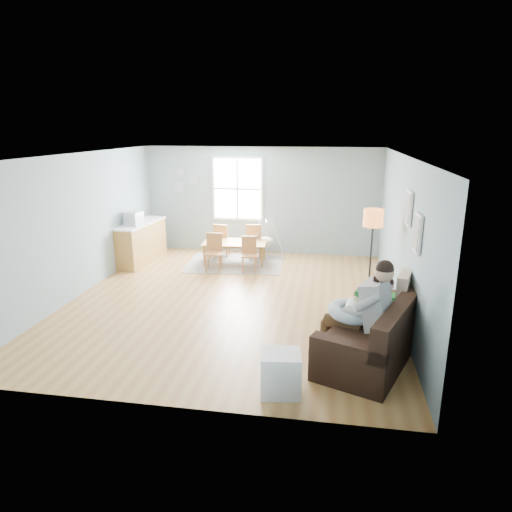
% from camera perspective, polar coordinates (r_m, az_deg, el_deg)
% --- Properties ---
extents(room, '(8.40, 9.40, 3.90)m').
position_cam_1_polar(room, '(8.17, -3.17, 10.57)').
color(room, '#A66F3B').
extents(window, '(1.32, 0.08, 1.62)m').
position_cam_1_polar(window, '(11.74, -2.32, 8.40)').
color(window, white).
rests_on(window, room).
extents(pictures, '(0.05, 1.34, 0.74)m').
position_cam_1_polar(pictures, '(7.12, 19.00, 4.31)').
color(pictures, white).
rests_on(pictures, room).
extents(wall_plates, '(0.67, 0.02, 0.66)m').
position_cam_1_polar(wall_plates, '(12.09, -8.93, 9.29)').
color(wall_plates, '#8D9CA9').
rests_on(wall_plates, room).
extents(sofa, '(1.76, 2.49, 0.92)m').
position_cam_1_polar(sofa, '(6.79, 15.03, -9.47)').
color(sofa, black).
rests_on(sofa, room).
extents(green_throw, '(1.25, 1.13, 0.04)m').
position_cam_1_polar(green_throw, '(7.39, 16.24, -5.26)').
color(green_throw, '#155E20').
rests_on(green_throw, sofa).
extents(beige_pillow, '(0.29, 0.57, 0.55)m').
position_cam_1_polar(beige_pillow, '(7.08, 17.97, -4.18)').
color(beige_pillow, tan).
rests_on(beige_pillow, sofa).
extents(father, '(1.16, 0.80, 1.53)m').
position_cam_1_polar(father, '(6.35, 13.26, -6.40)').
color(father, gray).
rests_on(father, sofa).
extents(nursing_pillow, '(0.80, 0.78, 0.26)m').
position_cam_1_polar(nursing_pillow, '(6.43, 11.72, -6.83)').
color(nursing_pillow, '#ADC7D8').
rests_on(nursing_pillow, father).
extents(infant, '(0.20, 0.41, 0.15)m').
position_cam_1_polar(infant, '(6.43, 11.84, -6.02)').
color(infant, silver).
rests_on(infant, nursing_pillow).
extents(toddler, '(0.59, 0.37, 0.87)m').
position_cam_1_polar(toddler, '(6.84, 15.14, -5.25)').
color(toddler, silver).
rests_on(toddler, sofa).
extents(floor_lamp, '(0.35, 0.35, 1.76)m').
position_cam_1_polar(floor_lamp, '(8.44, 14.40, 3.65)').
color(floor_lamp, black).
rests_on(floor_lamp, room).
extents(storage_cube, '(0.54, 0.49, 0.54)m').
position_cam_1_polar(storage_cube, '(5.76, 3.02, -14.40)').
color(storage_cube, white).
rests_on(storage_cube, room).
extents(rug, '(2.38, 1.88, 0.01)m').
position_cam_1_polar(rug, '(10.99, -2.63, -0.90)').
color(rug, gray).
rests_on(rug, room).
extents(dining_table, '(1.55, 0.93, 0.53)m').
position_cam_1_polar(dining_table, '(10.92, -2.65, 0.40)').
color(dining_table, olive).
rests_on(dining_table, rug).
extents(chair_sw, '(0.42, 0.42, 0.85)m').
position_cam_1_polar(chair_sw, '(10.40, -5.28, 0.77)').
color(chair_sw, '#A17737').
rests_on(chair_sw, rug).
extents(chair_se, '(0.42, 0.42, 0.80)m').
position_cam_1_polar(chair_se, '(10.29, -0.87, 0.47)').
color(chair_se, '#A17737').
rests_on(chair_se, rug).
extents(chair_nw, '(0.39, 0.39, 0.85)m').
position_cam_1_polar(chair_nw, '(11.46, -4.35, 2.20)').
color(chair_nw, '#A17737').
rests_on(chair_nw, rug).
extents(chair_ne, '(0.43, 0.43, 0.87)m').
position_cam_1_polar(chair_ne, '(11.35, -0.27, 2.18)').
color(chair_ne, '#A17737').
rests_on(chair_ne, rug).
extents(counter, '(0.66, 1.78, 0.97)m').
position_cam_1_polar(counter, '(11.34, -14.09, 1.70)').
color(counter, olive).
rests_on(counter, room).
extents(monitor, '(0.40, 0.39, 0.32)m').
position_cam_1_polar(monitor, '(10.91, -15.07, 4.55)').
color(monitor, '#ADADB2').
rests_on(monitor, counter).
extents(baby_swing, '(1.07, 1.08, 0.92)m').
position_cam_1_polar(baby_swing, '(11.49, 1.31, 1.94)').
color(baby_swing, '#ADADB2').
rests_on(baby_swing, room).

